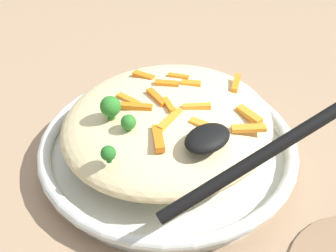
% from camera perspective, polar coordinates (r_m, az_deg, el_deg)
% --- Properties ---
extents(ground_plane, '(2.40, 2.40, 0.00)m').
position_cam_1_polar(ground_plane, '(0.59, -0.00, -4.33)').
color(ground_plane, '#9E7F60').
extents(serving_bowl, '(0.33, 0.33, 0.04)m').
position_cam_1_polar(serving_bowl, '(0.57, -0.00, -2.85)').
color(serving_bowl, silver).
rests_on(serving_bowl, ground_plane).
extents(pasta_mound, '(0.27, 0.25, 0.06)m').
position_cam_1_polar(pasta_mound, '(0.55, -0.00, 0.43)').
color(pasta_mound, beige).
rests_on(pasta_mound, serving_bowl).
extents(carrot_piece_0, '(0.01, 0.04, 0.01)m').
position_cam_1_polar(carrot_piece_0, '(0.52, 10.50, 1.47)').
color(carrot_piece_0, orange).
rests_on(carrot_piece_0, pasta_mound).
extents(carrot_piece_1, '(0.03, 0.03, 0.01)m').
position_cam_1_polar(carrot_piece_1, '(0.56, -0.17, 5.52)').
color(carrot_piece_1, orange).
rests_on(carrot_piece_1, pasta_mound).
extents(carrot_piece_2, '(0.03, 0.03, 0.01)m').
position_cam_1_polar(carrot_piece_2, '(0.52, -4.16, 2.53)').
color(carrot_piece_2, orange).
rests_on(carrot_piece_2, pasta_mound).
extents(carrot_piece_3, '(0.02, 0.03, 0.01)m').
position_cam_1_polar(carrot_piece_3, '(0.56, 2.99, 5.48)').
color(carrot_piece_3, orange).
rests_on(carrot_piece_3, pasta_mound).
extents(carrot_piece_4, '(0.03, 0.04, 0.01)m').
position_cam_1_polar(carrot_piece_4, '(0.47, -1.27, -1.62)').
color(carrot_piece_4, orange).
rests_on(carrot_piece_4, pasta_mound).
extents(carrot_piece_5, '(0.04, 0.03, 0.01)m').
position_cam_1_polar(carrot_piece_5, '(0.50, 10.44, -0.29)').
color(carrot_piece_5, orange).
rests_on(carrot_piece_5, pasta_mound).
extents(carrot_piece_6, '(0.04, 0.02, 0.01)m').
position_cam_1_polar(carrot_piece_6, '(0.50, 0.25, 0.81)').
color(carrot_piece_6, orange).
rests_on(carrot_piece_6, pasta_mound).
extents(carrot_piece_7, '(0.02, 0.03, 0.01)m').
position_cam_1_polar(carrot_piece_7, '(0.50, 4.79, 0.17)').
color(carrot_piece_7, orange).
rests_on(carrot_piece_7, pasta_mound).
extents(carrot_piece_8, '(0.01, 0.03, 0.01)m').
position_cam_1_polar(carrot_piece_8, '(0.53, -5.14, 3.41)').
color(carrot_piece_8, orange).
rests_on(carrot_piece_8, pasta_mound).
extents(carrot_piece_9, '(0.02, 0.04, 0.01)m').
position_cam_1_polar(carrot_piece_9, '(0.53, -1.48, 3.73)').
color(carrot_piece_9, orange).
rests_on(carrot_piece_9, pasta_mound).
extents(carrot_piece_10, '(0.02, 0.03, 0.01)m').
position_cam_1_polar(carrot_piece_10, '(0.58, 1.35, 6.39)').
color(carrot_piece_10, orange).
rests_on(carrot_piece_10, pasta_mound).
extents(carrot_piece_11, '(0.02, 0.03, 0.01)m').
position_cam_1_polar(carrot_piece_11, '(0.58, -3.17, 6.48)').
color(carrot_piece_11, orange).
rests_on(carrot_piece_11, pasta_mound).
extents(carrot_piece_12, '(0.02, 0.03, 0.01)m').
position_cam_1_polar(carrot_piece_12, '(0.52, 0.08, 2.72)').
color(carrot_piece_12, orange).
rests_on(carrot_piece_12, pasta_mound).
extents(carrot_piece_13, '(0.03, 0.03, 0.01)m').
position_cam_1_polar(carrot_piece_13, '(0.52, 3.72, 2.53)').
color(carrot_piece_13, orange).
rests_on(carrot_piece_13, pasta_mound).
extents(carrot_piece_14, '(0.04, 0.03, 0.01)m').
position_cam_1_polar(carrot_piece_14, '(0.58, 8.84, 5.56)').
color(carrot_piece_14, orange).
rests_on(carrot_piece_14, pasta_mound).
extents(broccoli_floret_0, '(0.02, 0.02, 0.02)m').
position_cam_1_polar(broccoli_floret_0, '(0.45, -7.76, -3.57)').
color(broccoli_floret_0, '#205B1C').
rests_on(broccoli_floret_0, pasta_mound).
extents(broccoli_floret_1, '(0.02, 0.02, 0.03)m').
position_cam_1_polar(broccoli_floret_1, '(0.50, -7.48, 2.49)').
color(broccoli_floret_1, '#296820').
rests_on(broccoli_floret_1, pasta_mound).
extents(broccoli_floret_2, '(0.02, 0.02, 0.02)m').
position_cam_1_polar(broccoli_floret_2, '(0.48, -5.15, 0.46)').
color(broccoli_floret_2, '#296820').
rests_on(broccoli_floret_2, pasta_mound).
extents(serving_spoon, '(0.16, 0.14, 0.09)m').
position_cam_1_polar(serving_spoon, '(0.43, 7.08, -2.71)').
color(serving_spoon, black).
rests_on(serving_spoon, pasta_mound).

